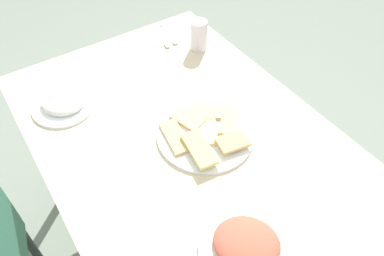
{
  "coord_description": "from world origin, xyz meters",
  "views": [
    {
      "loc": [
        -0.67,
        0.42,
        1.62
      ],
      "look_at": [
        -0.02,
        -0.02,
        0.77
      ],
      "focal_mm": 35.03,
      "sensor_mm": 36.0,
      "label": 1
    }
  ],
  "objects_px": {
    "pide_platter": "(205,133)",
    "salad_plate_rice": "(246,244)",
    "spoon": "(161,36)",
    "paper_napkin": "(165,35)",
    "soda_can": "(199,35)",
    "fork": "(169,33)",
    "salad_plate_greens": "(63,103)",
    "dining_table": "(184,149)"
  },
  "relations": [
    {
      "from": "pide_platter",
      "to": "fork",
      "type": "height_order",
      "value": "pide_platter"
    },
    {
      "from": "salad_plate_rice",
      "to": "soda_can",
      "type": "relative_size",
      "value": 1.96
    },
    {
      "from": "salad_plate_greens",
      "to": "soda_can",
      "type": "xyz_separation_m",
      "value": [
        0.02,
        -0.57,
        0.04
      ]
    },
    {
      "from": "dining_table",
      "to": "paper_napkin",
      "type": "height_order",
      "value": "paper_napkin"
    },
    {
      "from": "dining_table",
      "to": "paper_napkin",
      "type": "relative_size",
      "value": 8.93
    },
    {
      "from": "salad_plate_greens",
      "to": "spoon",
      "type": "bearing_deg",
      "value": -70.31
    },
    {
      "from": "pide_platter",
      "to": "spoon",
      "type": "relative_size",
      "value": 1.8
    },
    {
      "from": "fork",
      "to": "pide_platter",
      "type": "bearing_deg",
      "value": 170.42
    },
    {
      "from": "pide_platter",
      "to": "salad_plate_rice",
      "type": "bearing_deg",
      "value": 160.29
    },
    {
      "from": "paper_napkin",
      "to": "dining_table",
      "type": "bearing_deg",
      "value": 155.11
    },
    {
      "from": "dining_table",
      "to": "salad_plate_greens",
      "type": "relative_size",
      "value": 5.76
    },
    {
      "from": "fork",
      "to": "paper_napkin",
      "type": "bearing_deg",
      "value": 100.32
    },
    {
      "from": "pide_platter",
      "to": "salad_plate_greens",
      "type": "relative_size",
      "value": 1.45
    },
    {
      "from": "fork",
      "to": "spoon",
      "type": "xyz_separation_m",
      "value": [
        0.0,
        0.04,
        0.0
      ]
    },
    {
      "from": "soda_can",
      "to": "spoon",
      "type": "xyz_separation_m",
      "value": [
        0.15,
        0.08,
        -0.06
      ]
    },
    {
      "from": "pide_platter",
      "to": "salad_plate_rice",
      "type": "height_order",
      "value": "salad_plate_rice"
    },
    {
      "from": "salad_plate_greens",
      "to": "fork",
      "type": "relative_size",
      "value": 1.3
    },
    {
      "from": "dining_table",
      "to": "salad_plate_rice",
      "type": "bearing_deg",
      "value": 169.35
    },
    {
      "from": "pide_platter",
      "to": "salad_plate_rice",
      "type": "distance_m",
      "value": 0.38
    },
    {
      "from": "fork",
      "to": "spoon",
      "type": "relative_size",
      "value": 0.96
    },
    {
      "from": "pide_platter",
      "to": "fork",
      "type": "xyz_separation_m",
      "value": [
        0.54,
        -0.2,
        -0.01
      ]
    },
    {
      "from": "salad_plate_rice",
      "to": "paper_napkin",
      "type": "bearing_deg",
      "value": -18.81
    },
    {
      "from": "dining_table",
      "to": "salad_plate_rice",
      "type": "distance_m",
      "value": 0.42
    },
    {
      "from": "soda_can",
      "to": "fork",
      "type": "relative_size",
      "value": 0.75
    },
    {
      "from": "spoon",
      "to": "fork",
      "type": "bearing_deg",
      "value": -77.48
    },
    {
      "from": "salad_plate_greens",
      "to": "dining_table",
      "type": "bearing_deg",
      "value": -140.36
    },
    {
      "from": "salad_plate_rice",
      "to": "paper_napkin",
      "type": "xyz_separation_m",
      "value": [
        0.91,
        -0.31,
        -0.02
      ]
    },
    {
      "from": "dining_table",
      "to": "salad_plate_greens",
      "type": "xyz_separation_m",
      "value": [
        0.33,
        0.27,
        0.09
      ]
    },
    {
      "from": "soda_can",
      "to": "spoon",
      "type": "relative_size",
      "value": 0.72
    },
    {
      "from": "spoon",
      "to": "paper_napkin",
      "type": "bearing_deg",
      "value": -77.48
    },
    {
      "from": "soda_can",
      "to": "spoon",
      "type": "distance_m",
      "value": 0.18
    },
    {
      "from": "pide_platter",
      "to": "salad_plate_rice",
      "type": "xyz_separation_m",
      "value": [
        -0.36,
        0.13,
        0.01
      ]
    },
    {
      "from": "soda_can",
      "to": "spoon",
      "type": "bearing_deg",
      "value": 28.87
    },
    {
      "from": "fork",
      "to": "spoon",
      "type": "distance_m",
      "value": 0.04
    },
    {
      "from": "dining_table",
      "to": "salad_plate_greens",
      "type": "distance_m",
      "value": 0.44
    },
    {
      "from": "salad_plate_greens",
      "to": "fork",
      "type": "bearing_deg",
      "value": -71.58
    },
    {
      "from": "salad_plate_rice",
      "to": "soda_can",
      "type": "xyz_separation_m",
      "value": [
        0.75,
        -0.37,
        0.04
      ]
    },
    {
      "from": "fork",
      "to": "dining_table",
      "type": "bearing_deg",
      "value": 163.76
    },
    {
      "from": "paper_napkin",
      "to": "salad_plate_greens",
      "type": "bearing_deg",
      "value": 109.04
    },
    {
      "from": "dining_table",
      "to": "fork",
      "type": "height_order",
      "value": "fork"
    },
    {
      "from": "pide_platter",
      "to": "paper_napkin",
      "type": "relative_size",
      "value": 2.24
    },
    {
      "from": "spoon",
      "to": "salad_plate_greens",
      "type": "bearing_deg",
      "value": 122.2
    }
  ]
}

